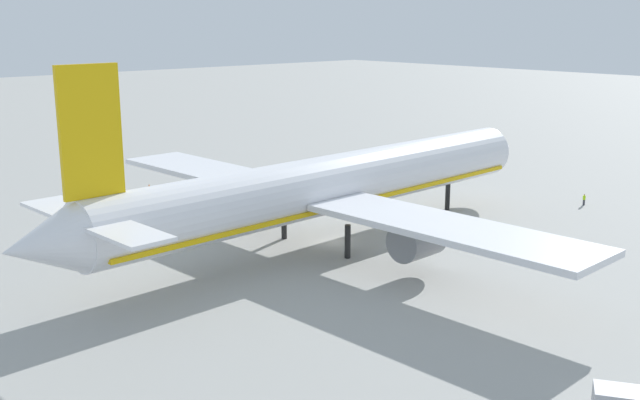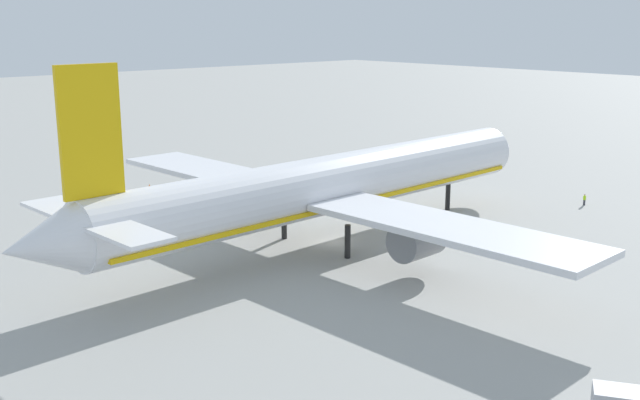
{
  "view_description": "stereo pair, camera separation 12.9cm",
  "coord_description": "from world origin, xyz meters",
  "views": [
    {
      "loc": [
        -61.28,
        -65.2,
        27.02
      ],
      "look_at": [
        -3.66,
        -1.47,
        6.25
      ],
      "focal_mm": 42.24,
      "sensor_mm": 36.0,
      "label": 1
    },
    {
      "loc": [
        -61.19,
        -65.29,
        27.02
      ],
      "look_at": [
        -3.66,
        -1.47,
        6.25
      ],
      "focal_mm": 42.24,
      "sensor_mm": 36.0,
      "label": 2
    }
  ],
  "objects": [
    {
      "name": "airliner",
      "position": [
        -1.21,
        -0.07,
        7.25
      ],
      "size": [
        79.72,
        71.81,
        23.12
      ],
      "color": "white",
      "rests_on": "ground"
    },
    {
      "name": "traffic_cone_4",
      "position": [
        8.66,
        43.98,
        0.28
      ],
      "size": [
        0.36,
        0.36,
        0.55
      ],
      "primitive_type": "cone",
      "color": "orange",
      "rests_on": "ground"
    },
    {
      "name": "ground_worker_2",
      "position": [
        40.63,
        -11.03,
        0.85
      ],
      "size": [
        0.55,
        0.55,
        1.68
      ],
      "color": "#3F3F47",
      "rests_on": "ground"
    },
    {
      "name": "traffic_cone_3",
      "position": [
        6.2,
        41.6,
        0.28
      ],
      "size": [
        0.36,
        0.36,
        0.55
      ],
      "primitive_type": "cone",
      "color": "orange",
      "rests_on": "ground"
    },
    {
      "name": "traffic_cone_0",
      "position": [
        -1.18,
        43.24,
        0.28
      ],
      "size": [
        0.36,
        0.36,
        0.55
      ],
      "primitive_type": "cone",
      "color": "orange",
      "rests_on": "ground"
    },
    {
      "name": "baggage_cart_1",
      "position": [
        -8.56,
        51.0,
        0.78
      ],
      "size": [
        2.77,
        2.68,
        1.43
      ],
      "color": "#595B60",
      "rests_on": "ground"
    },
    {
      "name": "ground_plane",
      "position": [
        0.0,
        0.0,
        0.0
      ],
      "size": [
        600.0,
        600.0,
        0.0
      ],
      "primitive_type": "plane",
      "color": "#9E9E99"
    }
  ]
}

